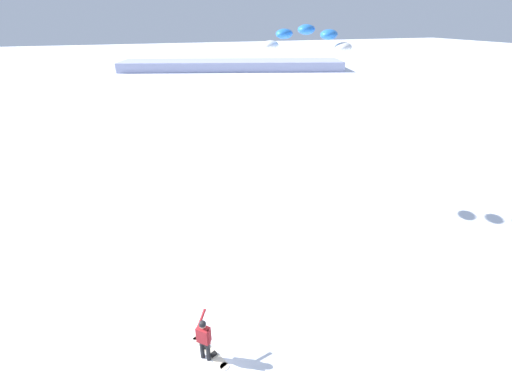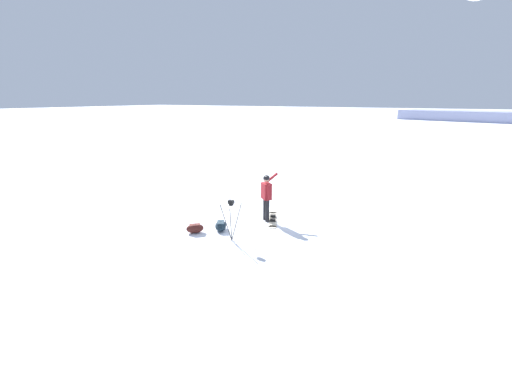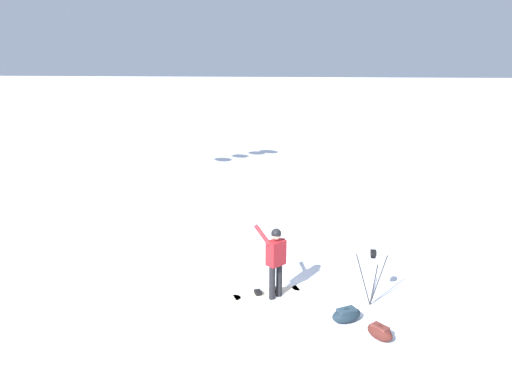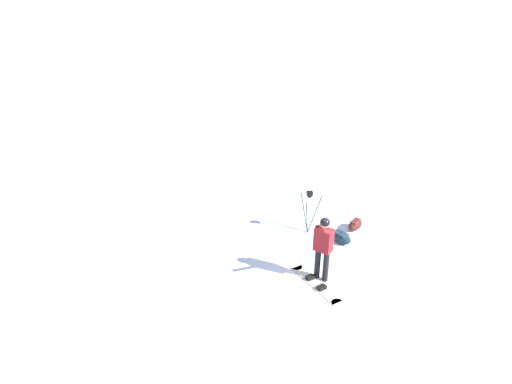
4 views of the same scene
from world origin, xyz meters
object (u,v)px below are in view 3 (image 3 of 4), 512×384
(snowboarder, at_px, (276,256))
(camera_tripod, at_px, (373,266))
(snowboard, at_px, (267,292))
(gear_bag_small, at_px, (380,332))
(gear_bag_large, at_px, (346,315))

(snowboarder, distance_m, camera_tripod, 2.11)
(snowboard, height_order, camera_tripod, camera_tripod)
(snowboard, relative_size, camera_tripod, 1.32)
(snowboarder, xyz_separation_m, gear_bag_small, (-2.16, 1.47, -0.85))
(gear_bag_large, bearing_deg, snowboarder, -29.74)
(snowboard, bearing_deg, camera_tripod, 173.92)
(gear_bag_small, bearing_deg, snowboard, -34.44)
(camera_tripod, height_order, gear_bag_small, camera_tripod)
(gear_bag_small, bearing_deg, snowboarder, -34.22)
(gear_bag_large, bearing_deg, gear_bag_small, 136.26)
(snowboarder, distance_m, gear_bag_large, 1.97)
(snowboarder, xyz_separation_m, gear_bag_large, (-1.55, 0.89, -0.85))
(gear_bag_large, relative_size, gear_bag_small, 1.23)
(snowboard, height_order, gear_bag_small, gear_bag_small)
(snowboard, relative_size, gear_bag_large, 2.28)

